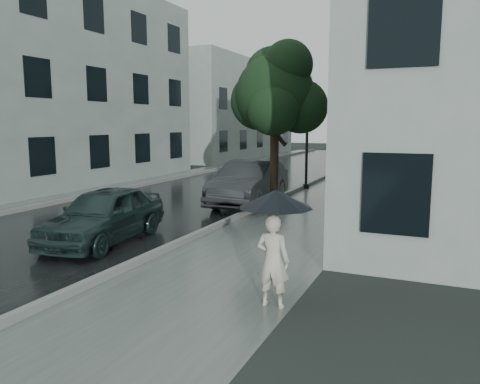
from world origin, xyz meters
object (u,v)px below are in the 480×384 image
at_px(lamp_post, 304,123).
at_px(car_near, 104,215).
at_px(street_tree, 276,93).
at_px(car_far, 249,183).
at_px(pedestrian, 273,261).

xyz_separation_m(lamp_post, car_near, (-1.83, -11.10, -2.19)).
xyz_separation_m(street_tree, car_far, (-1.12, 0.45, -3.06)).
relative_size(pedestrian, car_near, 0.38).
distance_m(pedestrian, lamp_post, 13.90).
bearing_deg(car_far, car_near, -104.20).
bearing_deg(street_tree, car_far, 158.04).
relative_size(lamp_post, car_far, 1.06).
bearing_deg(lamp_post, pedestrian, -88.29).
relative_size(pedestrian, car_far, 0.31).
xyz_separation_m(lamp_post, car_far, (-0.60, -4.77, -2.09)).
xyz_separation_m(pedestrian, car_far, (-3.90, 8.56, 0.04)).
relative_size(lamp_post, car_near, 1.27).
height_order(lamp_post, car_near, lamp_post).
bearing_deg(street_tree, car_near, -111.74).
xyz_separation_m(street_tree, lamp_post, (-0.52, 5.22, -0.98)).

